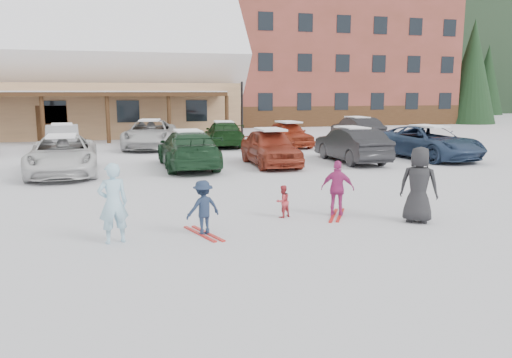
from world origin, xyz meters
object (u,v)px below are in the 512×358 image
object	(u,v)px
bystander_dark	(419,185)
parked_car_4	(270,147)
parked_car_12	(288,134)
parked_car_13	(357,130)
parked_car_10	(150,134)
parked_car_11	(224,134)
adult_skier	(113,203)
alpine_hotel	(298,34)
parked_car_5	(351,145)
parked_car_2	(63,155)
parked_car_6	(428,142)
toddler_red	(283,201)
child_magenta	(338,188)
parked_car_3	(188,149)
day_lodge	(28,79)
lamp_post	(242,84)
child_navy	(203,208)
parked_car_9	(63,138)

from	to	relation	value
bystander_dark	parked_car_4	world-z (taller)	bystander_dark
parked_car_4	parked_car_12	xyz separation A→B (m)	(3.03, 6.70, -0.06)
parked_car_12	parked_car_13	world-z (taller)	parked_car_13
parked_car_10	parked_car_11	bearing A→B (deg)	9.96
adult_skier	parked_car_4	distance (m)	11.44
alpine_hotel	parked_car_5	distance (m)	30.30
parked_car_2	parked_car_5	distance (m)	11.81
parked_car_6	toddler_red	bearing A→B (deg)	-147.82
alpine_hotel	bystander_dark	distance (m)	40.26
parked_car_11	parked_car_2	bearing A→B (deg)	52.11
child_magenta	parked_car_3	distance (m)	9.22
toddler_red	parked_car_5	distance (m)	10.42
day_lodge	parked_car_2	bearing A→B (deg)	-77.64
parked_car_5	parked_car_10	world-z (taller)	parked_car_10
lamp_post	parked_car_4	size ratio (longest dim) A/B	1.44
bystander_dark	parked_car_2	size ratio (longest dim) A/B	0.34
toddler_red	parked_car_4	distance (m)	8.82
child_navy	toddler_red	bearing A→B (deg)	-173.93
child_navy	parked_car_9	bearing A→B (deg)	-93.47
adult_skier	parked_car_2	xyz separation A→B (m)	(-1.97, 9.32, -0.10)
parked_car_4	parked_car_9	distance (m)	11.42
toddler_red	parked_car_13	distance (m)	19.29
bystander_dark	parked_car_4	size ratio (longest dim) A/B	0.40
parked_car_10	parked_car_6	bearing A→B (deg)	-22.46
alpine_hotel	parked_car_9	xyz separation A→B (m)	(-20.00, -21.22, -7.92)
toddler_red	child_magenta	distance (m)	1.39
parked_car_6	parked_car_9	world-z (taller)	parked_car_6
parked_car_11	parked_car_13	size ratio (longest dim) A/B	1.03
alpine_hotel	parked_car_4	world-z (taller)	alpine_hotel
parked_car_9	parked_car_12	world-z (taller)	parked_car_9
toddler_red	lamp_post	bearing A→B (deg)	-125.46
alpine_hotel	parked_car_10	xyz separation A→B (m)	(-15.60, -20.61, -7.86)
child_magenta	bystander_dark	distance (m)	1.90
parked_car_11	parked_car_6	bearing A→B (deg)	141.99
alpine_hotel	parked_car_12	world-z (taller)	alpine_hotel
parked_car_10	child_navy	bearing A→B (deg)	-79.64
parked_car_3	parked_car_9	distance (m)	8.92
parked_car_11	day_lodge	bearing A→B (deg)	-36.50
child_navy	parked_car_3	world-z (taller)	parked_car_3
lamp_post	parked_car_3	bearing A→B (deg)	-110.75
bystander_dark	parked_car_13	xyz separation A→B (m)	(7.07, 17.73, -0.13)
alpine_hotel	adult_skier	size ratio (longest dim) A/B	19.12
day_lodge	parked_car_13	size ratio (longest dim) A/B	6.29
toddler_red	parked_car_3	size ratio (longest dim) A/B	0.15
parked_car_4	parked_car_5	distance (m)	3.71
parked_car_9	parked_car_12	bearing A→B (deg)	171.68
adult_skier	parked_car_6	world-z (taller)	adult_skier
day_lodge	alpine_hotel	bearing A→B (deg)	23.33
child_magenta	parked_car_2	xyz separation A→B (m)	(-7.26, 8.40, 0.03)
bystander_dark	parked_car_6	world-z (taller)	bystander_dark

